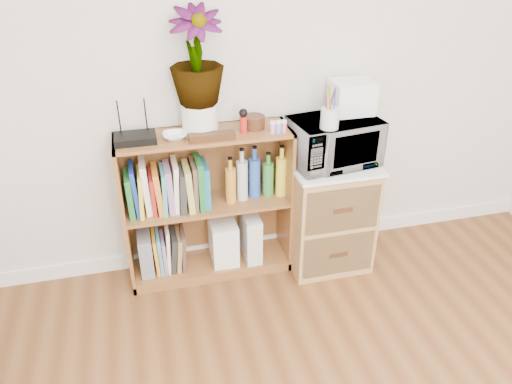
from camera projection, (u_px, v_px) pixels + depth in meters
name	position (u px, v px, depth m)	size (l,w,h in m)	color
skirting_board	(258.00, 242.00, 3.42)	(4.00, 0.02, 0.10)	white
bookshelf	(208.00, 206.00, 3.02)	(1.00, 0.30, 0.95)	brown
wicker_unit	(327.00, 214.00, 3.18)	(0.50, 0.45, 0.70)	#9E7542
microwave	(334.00, 141.00, 2.92)	(0.50, 0.34, 0.27)	silver
pen_cup	(330.00, 118.00, 2.71)	(0.10, 0.10, 0.11)	silver
small_appliance	(352.00, 97.00, 2.90)	(0.24, 0.20, 0.19)	white
router	(135.00, 138.00, 2.68)	(0.22, 0.15, 0.04)	black
white_bowl	(175.00, 136.00, 2.72)	(0.13, 0.13, 0.03)	white
plant_pot	(200.00, 118.00, 2.76)	(0.20, 0.20, 0.17)	silver
potted_plant	(196.00, 57.00, 2.59)	(0.28, 0.28, 0.51)	#2B6B2D
trinket_box	(212.00, 137.00, 2.70)	(0.25, 0.06, 0.04)	#34190E
kokeshi_doll	(243.00, 125.00, 2.77)	(0.04, 0.04, 0.09)	#B02115
wooden_bowl	(254.00, 122.00, 2.84)	(0.12, 0.12, 0.07)	#331B0D
paint_jars	(278.00, 128.00, 2.78)	(0.12, 0.04, 0.06)	#DD7A86
file_box	(146.00, 252.00, 3.07)	(0.08, 0.21, 0.27)	slate
magazine_holder_left	(218.00, 242.00, 3.15)	(0.09, 0.22, 0.28)	white
magazine_holder_mid	(229.00, 240.00, 3.17)	(0.09, 0.23, 0.29)	white
magazine_holder_right	(251.00, 235.00, 3.19)	(0.10, 0.25, 0.31)	silver
cookbooks	(168.00, 187.00, 2.89)	(0.47, 0.20, 0.31)	#1D6E2D
liquor_bottles	(256.00, 174.00, 2.99)	(0.38, 0.07, 0.32)	orange
lower_books	(169.00, 250.00, 3.10)	(0.20, 0.19, 0.30)	orange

